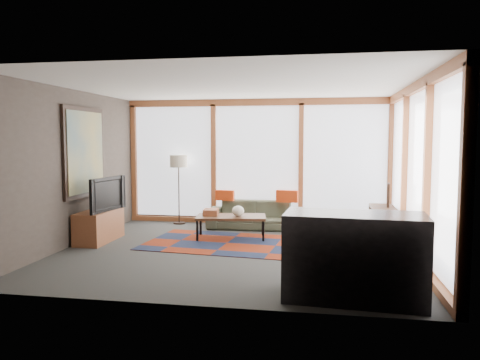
% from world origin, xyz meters
% --- Properties ---
extents(ground, '(5.50, 5.50, 0.00)m').
position_xyz_m(ground, '(0.00, 0.00, 0.00)').
color(ground, '#2D2D2A').
rests_on(ground, ground).
extents(room_envelope, '(5.52, 5.02, 2.62)m').
position_xyz_m(room_envelope, '(0.49, 0.56, 1.54)').
color(room_envelope, '#3B322C').
rests_on(room_envelope, ground).
extents(rug, '(2.87, 2.00, 0.01)m').
position_xyz_m(rug, '(-0.24, 0.50, 0.01)').
color(rug, maroon).
rests_on(rug, ground).
extents(sofa, '(1.87, 0.76, 0.54)m').
position_xyz_m(sofa, '(0.03, 1.95, 0.27)').
color(sofa, '#383D2C').
rests_on(sofa, ground).
extents(pillow_left, '(0.39, 0.16, 0.21)m').
position_xyz_m(pillow_left, '(-0.58, 1.99, 0.64)').
color(pillow_left, '#C03711').
rests_on(pillow_left, sofa).
extents(pillow_right, '(0.44, 0.18, 0.23)m').
position_xyz_m(pillow_right, '(0.68, 1.93, 0.66)').
color(pillow_right, '#C03711').
rests_on(pillow_right, sofa).
extents(floor_lamp, '(0.36, 0.36, 1.45)m').
position_xyz_m(floor_lamp, '(-1.61, 2.17, 0.72)').
color(floor_lamp, '#33241B').
rests_on(floor_lamp, ground).
extents(coffee_table, '(1.30, 0.78, 0.41)m').
position_xyz_m(coffee_table, '(-0.25, 0.91, 0.20)').
color(coffee_table, '#361B10').
rests_on(coffee_table, ground).
extents(book_stack, '(0.29, 0.35, 0.11)m').
position_xyz_m(book_stack, '(-0.63, 0.95, 0.46)').
color(book_stack, brown).
rests_on(book_stack, coffee_table).
extents(vase, '(0.26, 0.26, 0.19)m').
position_xyz_m(vase, '(-0.12, 0.90, 0.50)').
color(vase, silver).
rests_on(vase, coffee_table).
extents(bookshelf, '(0.41, 2.27, 0.57)m').
position_xyz_m(bookshelf, '(2.43, 0.73, 0.28)').
color(bookshelf, '#361B10').
rests_on(bookshelf, ground).
extents(bowl_a, '(0.19, 0.19, 0.09)m').
position_xyz_m(bowl_a, '(2.39, 0.14, 0.61)').
color(bowl_a, black).
rests_on(bowl_a, bookshelf).
extents(bowl_b, '(0.18, 0.18, 0.08)m').
position_xyz_m(bowl_b, '(2.44, 0.50, 0.61)').
color(bowl_b, black).
rests_on(bowl_b, bookshelf).
extents(shelf_picture, '(0.08, 0.32, 0.42)m').
position_xyz_m(shelf_picture, '(2.52, 1.46, 0.78)').
color(shelf_picture, black).
rests_on(shelf_picture, bookshelf).
extents(tv_console, '(0.45, 1.08, 0.54)m').
position_xyz_m(tv_console, '(-2.47, 0.29, 0.27)').
color(tv_console, brown).
rests_on(tv_console, ground).
extents(television, '(0.27, 1.03, 0.59)m').
position_xyz_m(television, '(-2.38, 0.28, 0.83)').
color(television, black).
rests_on(television, tv_console).
extents(bar_counter, '(1.57, 0.81, 0.96)m').
position_xyz_m(bar_counter, '(1.69, -1.99, 0.48)').
color(bar_counter, black).
rests_on(bar_counter, ground).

